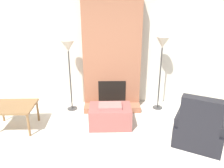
{
  "coord_description": "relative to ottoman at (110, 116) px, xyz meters",
  "views": [
    {
      "loc": [
        -0.13,
        -2.11,
        2.36
      ],
      "look_at": [
        0.0,
        2.62,
        0.6
      ],
      "focal_mm": 35.0,
      "sensor_mm": 36.0,
      "label": 1
    }
  ],
  "objects": [
    {
      "name": "floor_lamp_left",
      "position": [
        -0.89,
        0.76,
        1.17
      ],
      "size": [
        0.29,
        0.29,
        1.62
      ],
      "color": "#333333",
      "rests_on": "ground_plane"
    },
    {
      "name": "floor_lamp_right",
      "position": [
        1.15,
        0.76,
        1.23
      ],
      "size": [
        0.29,
        0.29,
        1.68
      ],
      "color": "#333333",
      "rests_on": "ground_plane"
    },
    {
      "name": "ottoman",
      "position": [
        0.0,
        0.0,
        0.0
      ],
      "size": [
        0.84,
        0.56,
        0.47
      ],
      "color": "#8C4C47",
      "rests_on": "ground_plane"
    },
    {
      "name": "side_table",
      "position": [
        -1.89,
        -0.05,
        0.23
      ],
      "size": [
        0.82,
        0.66,
        0.5
      ],
      "color": "brown",
      "rests_on": "ground_plane"
    },
    {
      "name": "armchair",
      "position": [
        1.55,
        -0.64,
        0.06
      ],
      "size": [
        1.09,
        1.11,
        0.97
      ],
      "rotation": [
        0.0,
        0.0,
        2.65
      ],
      "color": "black",
      "rests_on": "ground_plane"
    },
    {
      "name": "wall_back",
      "position": [
        0.06,
        1.19,
        1.08
      ],
      "size": [
        7.93,
        0.06,
        2.6
      ],
      "primitive_type": "cube",
      "color": "beige",
      "rests_on": "ground_plane"
    },
    {
      "name": "fireplace",
      "position": [
        0.06,
        0.97,
        1.02
      ],
      "size": [
        1.3,
        0.66,
        2.6
      ],
      "color": "#935B42",
      "rests_on": "ground_plane"
    }
  ]
}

